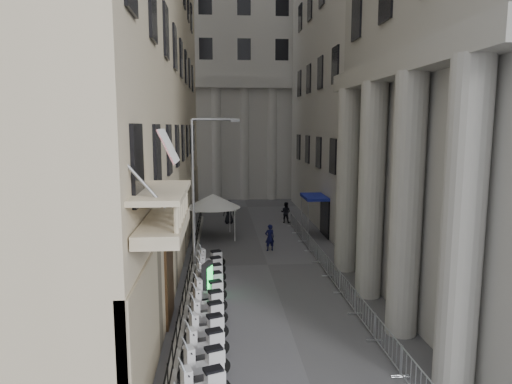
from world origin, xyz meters
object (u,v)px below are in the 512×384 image
at_px(info_kiosk, 208,281).
at_px(security_tent, 215,201).
at_px(pedestrian_a, 270,238).
at_px(pedestrian_b, 286,212).
at_px(street_lamp, 199,181).

bearing_deg(info_kiosk, security_tent, 109.45).
xyz_separation_m(security_tent, pedestrian_a, (3.53, -3.74, -1.80)).
height_order(info_kiosk, pedestrian_b, info_kiosk).
relative_size(security_tent, street_lamp, 0.47).
bearing_deg(security_tent, pedestrian_b, 38.98).
bearing_deg(street_lamp, security_tent, 69.03).
relative_size(info_kiosk, pedestrian_a, 1.01).
xyz_separation_m(security_tent, pedestrian_b, (5.82, 4.71, -1.79)).
bearing_deg(info_kiosk, pedestrian_a, 85.56).
height_order(street_lamp, pedestrian_a, street_lamp).
relative_size(street_lamp, pedestrian_a, 4.87).
bearing_deg(pedestrian_b, street_lamp, 87.12).
xyz_separation_m(street_lamp, info_kiosk, (0.51, -4.37, -4.15)).
bearing_deg(info_kiosk, pedestrian_b, 90.58).
height_order(street_lamp, info_kiosk, street_lamp).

